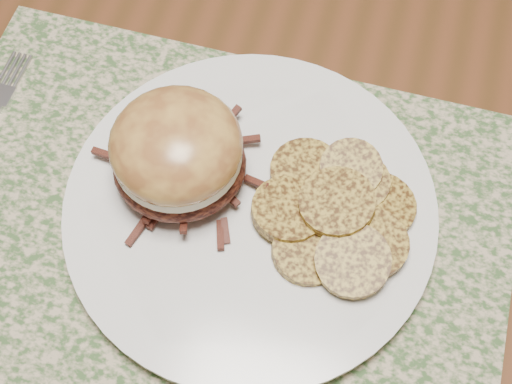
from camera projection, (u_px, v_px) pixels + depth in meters
ground at (117, 291)px, 1.30m from camera, size 3.50×3.50×0.00m
placemat at (206, 233)px, 0.53m from camera, size 0.45×0.33×0.00m
dinner_plate at (250, 209)px, 0.53m from camera, size 0.26×0.26×0.02m
pork_sandwich at (178, 153)px, 0.50m from camera, size 0.12×0.12×0.07m
roasted_potatoes at (338, 211)px, 0.51m from camera, size 0.14×0.13×0.03m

